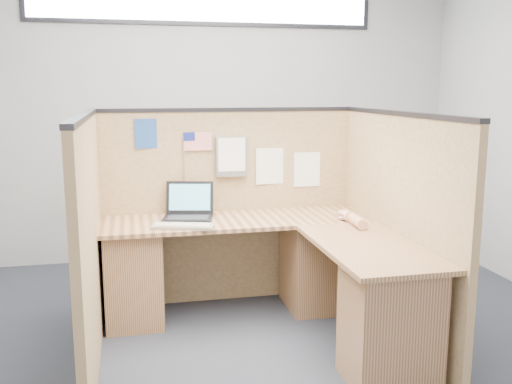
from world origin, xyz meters
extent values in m
plane|color=#20252E|center=(0.00, 0.00, 0.00)|extent=(5.00, 5.00, 0.00)
plane|color=#A4A6A9|center=(0.00, 2.25, 1.40)|extent=(5.00, 0.00, 5.00)
plane|color=#A4A6A9|center=(0.00, -2.25, 1.40)|extent=(5.00, 0.00, 5.00)
cube|color=#232328|center=(0.00, 2.24, 2.45)|extent=(3.30, 0.02, 0.38)
cube|color=white|center=(0.00, 2.22, 2.45)|extent=(3.20, 0.01, 0.30)
cube|color=olive|center=(0.00, 1.00, 0.75)|extent=(2.05, 0.05, 1.50)
cube|color=#232328|center=(0.00, 1.00, 1.51)|extent=(2.05, 0.06, 0.03)
cube|color=olive|center=(-1.00, 0.10, 0.75)|extent=(0.05, 1.80, 1.50)
cube|color=#232328|center=(-1.00, 0.10, 1.51)|extent=(0.06, 1.80, 0.03)
cube|color=olive|center=(1.00, 0.10, 0.75)|extent=(0.05, 1.80, 1.50)
cube|color=#232328|center=(1.00, 0.10, 1.51)|extent=(0.06, 1.80, 0.03)
cube|color=brown|center=(0.00, 0.68, 0.71)|extent=(1.95, 0.60, 0.03)
cube|color=brown|center=(0.68, -0.20, 0.71)|extent=(0.60, 1.15, 0.03)
cube|color=brown|center=(-0.75, 0.68, 0.35)|extent=(0.40, 0.50, 0.70)
cube|color=brown|center=(0.60, 0.68, 0.35)|extent=(0.40, 0.50, 0.70)
cube|color=brown|center=(0.68, -0.52, 0.35)|extent=(0.50, 0.40, 0.70)
cube|color=black|center=(-0.35, 0.72, 0.74)|extent=(0.40, 0.33, 0.02)
cube|color=black|center=(-0.35, 0.88, 0.87)|extent=(0.36, 0.15, 0.24)
cube|color=teal|center=(-0.35, 0.87, 0.87)|extent=(0.31, 0.12, 0.19)
cube|color=gray|center=(-0.41, 0.48, 0.74)|extent=(0.44, 0.26, 0.02)
cube|color=silver|center=(-0.41, 0.48, 0.75)|extent=(0.40, 0.22, 0.01)
ellipsoid|color=silver|center=(0.77, 0.48, 0.75)|extent=(0.12, 0.09, 0.05)
ellipsoid|color=tan|center=(0.77, 0.47, 0.78)|extent=(0.09, 0.11, 0.05)
cylinder|color=tan|center=(0.77, 0.42, 0.76)|extent=(0.06, 0.05, 0.06)
cylinder|color=tan|center=(0.78, 0.27, 0.76)|extent=(0.10, 0.27, 0.08)
cube|color=navy|center=(-0.62, 0.97, 1.34)|extent=(0.16, 0.02, 0.22)
cylinder|color=olive|center=(-0.35, 0.96, 1.16)|extent=(0.01, 0.01, 0.38)
cube|color=red|center=(-0.24, 0.96, 1.28)|extent=(0.22, 0.00, 0.14)
cube|color=navy|center=(-0.30, 0.95, 1.32)|extent=(0.09, 0.00, 0.06)
cube|color=slate|center=(0.02, 0.94, 1.16)|extent=(0.24, 0.05, 0.30)
cube|color=white|center=(0.02, 0.92, 1.18)|extent=(0.21, 0.01, 0.26)
cube|color=white|center=(0.33, 0.97, 1.07)|extent=(0.22, 0.02, 0.28)
cube|color=white|center=(0.64, 0.97, 1.04)|extent=(0.22, 0.01, 0.27)
camera|label=1|loc=(-0.74, -3.35, 1.68)|focal=40.00mm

